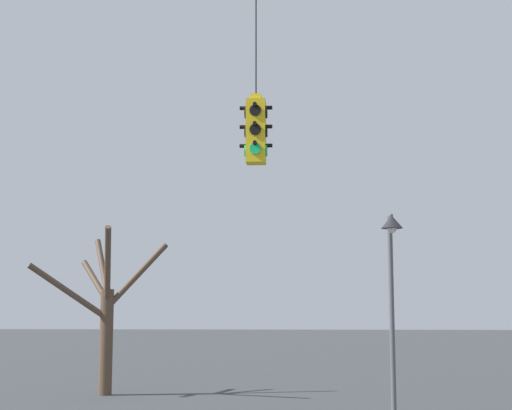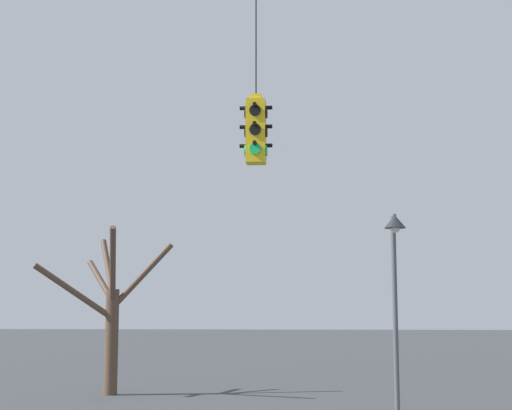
% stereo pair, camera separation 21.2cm
% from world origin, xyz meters
% --- Properties ---
extents(traffic_light_over_intersection, '(0.58, 0.58, 3.74)m').
position_xyz_m(traffic_light_over_intersection, '(0.22, 0.14, 5.51)').
color(traffic_light_over_intersection, yellow).
extents(street_lamp, '(0.49, 0.84, 4.52)m').
position_xyz_m(street_lamp, '(2.97, 4.58, 3.41)').
color(street_lamp, '#515156').
rests_on(street_lamp, ground_plane).
extents(bare_tree, '(3.64, 2.82, 4.66)m').
position_xyz_m(bare_tree, '(-4.80, 8.81, 2.30)').
color(bare_tree, brown).
rests_on(bare_tree, ground_plane).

